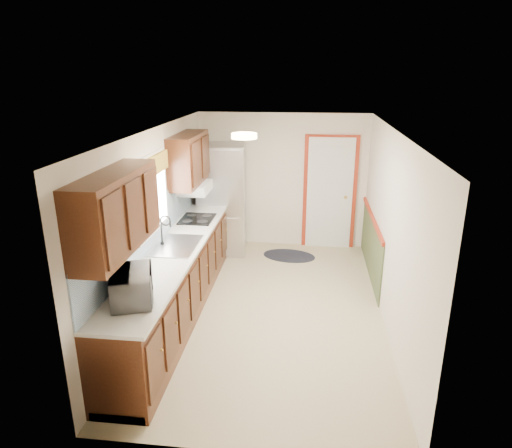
# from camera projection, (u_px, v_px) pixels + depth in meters

# --- Properties ---
(room_shell) EXTENTS (3.20, 5.20, 2.52)m
(room_shell) POSITION_uv_depth(u_px,v_px,m) (270.00, 225.00, 5.84)
(room_shell) COLOR tan
(room_shell) RESTS_ON ground
(kitchen_run) EXTENTS (0.63, 4.00, 2.20)m
(kitchen_run) POSITION_uv_depth(u_px,v_px,m) (172.00, 258.00, 5.83)
(kitchen_run) COLOR #3A1A0D
(kitchen_run) RESTS_ON ground
(back_wall_trim) EXTENTS (1.12, 2.30, 2.08)m
(back_wall_trim) POSITION_uv_depth(u_px,v_px,m) (338.00, 204.00, 7.91)
(back_wall_trim) COLOR maroon
(back_wall_trim) RESTS_ON ground
(ceiling_fixture) EXTENTS (0.30, 0.30, 0.06)m
(ceiling_fixture) POSITION_uv_depth(u_px,v_px,m) (244.00, 136.00, 5.32)
(ceiling_fixture) COLOR #FFD88C
(ceiling_fixture) RESTS_ON room_shell
(microwave) EXTENTS (0.48, 0.64, 0.38)m
(microwave) POSITION_uv_depth(u_px,v_px,m) (132.00, 283.00, 4.41)
(microwave) COLOR white
(microwave) RESTS_ON kitchen_run
(refrigerator) EXTENTS (0.86, 0.83, 1.91)m
(refrigerator) POSITION_uv_depth(u_px,v_px,m) (222.00, 199.00, 7.96)
(refrigerator) COLOR #B7B7BC
(refrigerator) RESTS_ON ground
(rug) EXTENTS (1.00, 0.73, 0.01)m
(rug) POSITION_uv_depth(u_px,v_px,m) (289.00, 256.00, 7.98)
(rug) COLOR black
(rug) RESTS_ON ground
(cooktop) EXTENTS (0.49, 0.58, 0.02)m
(cooktop) POSITION_uv_depth(u_px,v_px,m) (197.00, 219.00, 6.91)
(cooktop) COLOR black
(cooktop) RESTS_ON kitchen_run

